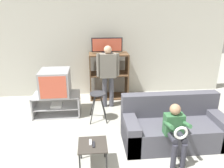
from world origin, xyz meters
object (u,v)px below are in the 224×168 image
(television_main, at_px, (55,83))
(snack_table, at_px, (93,147))
(media_shelf, at_px, (109,75))
(folding_stool, at_px, (98,98))
(couch, at_px, (173,127))
(tv_stand, at_px, (57,104))
(remote_control_black, at_px, (94,144))
(remote_control_white, at_px, (90,142))
(television_flat, at_px, (107,46))
(person_seated_child, at_px, (175,129))
(person_standing_adult, at_px, (108,71))

(television_main, xyz_separation_m, snack_table, (0.77, -1.84, -0.42))
(media_shelf, xyz_separation_m, folding_stool, (-0.34, -1.23, -0.12))
(snack_table, bearing_deg, folding_stool, 84.69)
(couch, bearing_deg, tv_stand, 149.19)
(remote_control_black, xyz_separation_m, remote_control_white, (-0.05, 0.06, 0.00))
(television_flat, bearing_deg, couch, -65.62)
(tv_stand, height_order, folding_stool, folding_stool)
(snack_table, xyz_separation_m, person_seated_child, (1.28, 0.04, 0.21))
(folding_stool, height_order, couch, couch)
(person_standing_adult, xyz_separation_m, person_seated_child, (0.87, -2.08, -0.35))
(tv_stand, bearing_deg, person_seated_child, -41.23)
(person_standing_adult, bearing_deg, television_main, -166.61)
(folding_stool, height_order, remote_control_white, folding_stool)
(snack_table, bearing_deg, remote_control_white, 130.04)
(television_flat, distance_m, remote_control_black, 2.95)
(folding_stool, height_order, remote_control_black, folding_stool)
(television_flat, relative_size, snack_table, 1.82)
(folding_stool, distance_m, person_standing_adult, 0.81)
(person_standing_adult, bearing_deg, couch, -57.31)
(person_seated_child, bearing_deg, person_standing_adult, 112.57)
(television_flat, bearing_deg, tv_stand, -143.85)
(television_flat, relative_size, remote_control_black, 5.44)
(media_shelf, xyz_separation_m, couch, (0.96, -2.20, -0.32))
(tv_stand, distance_m, person_standing_adult, 1.39)
(person_standing_adult, bearing_deg, remote_control_white, -101.96)
(remote_control_white, bearing_deg, person_standing_adult, 77.30)
(folding_stool, bearing_deg, couch, -36.61)
(folding_stool, relative_size, snack_table, 1.43)
(snack_table, relative_size, remote_control_black, 3.00)
(television_flat, height_order, person_standing_adult, television_flat)
(television_flat, bearing_deg, person_standing_adult, -92.81)
(tv_stand, bearing_deg, television_flat, 36.15)
(remote_control_black, bearing_deg, media_shelf, 81.22)
(media_shelf, height_order, couch, media_shelf)
(media_shelf, height_order, folding_stool, media_shelf)
(person_standing_adult, bearing_deg, folding_stool, -113.03)
(person_standing_adult, bearing_deg, remote_control_black, -100.45)
(tv_stand, distance_m, remote_control_white, 1.95)
(media_shelf, xyz_separation_m, television_flat, (-0.04, 0.01, 0.78))
(tv_stand, distance_m, snack_table, 2.00)
(remote_control_black, height_order, couch, couch)
(person_seated_child, bearing_deg, tv_stand, 138.77)
(snack_table, distance_m, couch, 1.53)
(remote_control_white, height_order, person_standing_adult, person_standing_adult)
(snack_table, height_order, person_seated_child, person_seated_child)
(television_main, height_order, television_flat, television_flat)
(remote_control_black, distance_m, person_standing_adult, 2.24)
(folding_stool, relative_size, person_standing_adult, 0.41)
(tv_stand, bearing_deg, person_standing_adult, 13.53)
(television_flat, bearing_deg, remote_control_black, -98.80)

